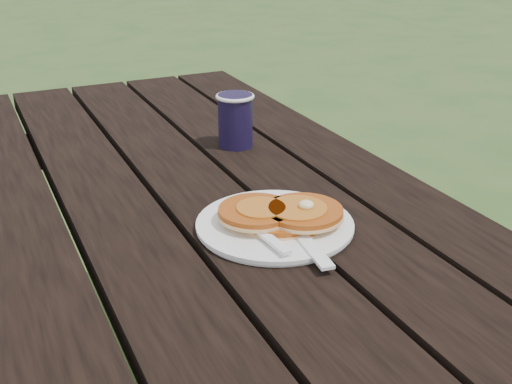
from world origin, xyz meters
name	(u,v)px	position (x,y,z in m)	size (l,w,h in m)	color
plate	(275,225)	(0.05, -0.08, 0.76)	(0.23, 0.23, 0.01)	white
pancake_stack	(281,214)	(0.06, -0.09, 0.77)	(0.18, 0.15, 0.04)	#B45014
knife	(303,238)	(0.07, -0.15, 0.76)	(0.02, 0.18, 0.01)	white
fork	(267,237)	(0.02, -0.13, 0.77)	(0.03, 0.16, 0.01)	white
coffee_cup	(235,117)	(0.15, 0.28, 0.81)	(0.08, 0.08, 0.11)	black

